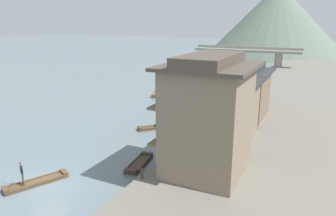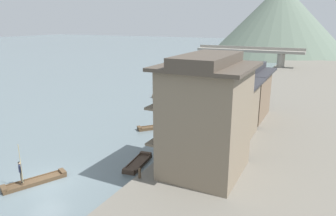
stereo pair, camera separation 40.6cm
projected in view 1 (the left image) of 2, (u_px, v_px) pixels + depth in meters
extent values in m
plane|color=slate|center=(48.00, 182.00, 23.48)|extent=(400.00, 400.00, 0.00)
cube|color=#6B665B|center=(299.00, 106.00, 42.79)|extent=(18.00, 110.00, 0.78)
cube|color=brown|center=(36.00, 183.00, 23.26)|extent=(2.84, 4.51, 0.21)
cube|color=brown|center=(64.00, 172.00, 24.47)|extent=(0.97, 0.71, 0.19)
cube|color=brown|center=(5.00, 189.00, 21.94)|extent=(0.97, 0.71, 0.19)
cube|color=brown|center=(34.00, 178.00, 23.57)|extent=(1.79, 3.67, 0.08)
cube|color=brown|center=(38.00, 183.00, 22.87)|extent=(1.79, 3.67, 0.08)
cube|color=black|center=(24.00, 182.00, 22.74)|extent=(0.22, 0.23, 0.05)
cylinder|color=#4C473D|center=(23.00, 177.00, 22.62)|extent=(0.11, 0.11, 0.78)
cube|color=black|center=(24.00, 183.00, 22.58)|extent=(0.22, 0.23, 0.05)
cylinder|color=#4C473D|center=(23.00, 178.00, 22.46)|extent=(0.11, 0.11, 0.78)
cube|color=#2D334C|center=(22.00, 169.00, 22.36)|extent=(0.37, 0.36, 0.52)
cylinder|color=#2D334C|center=(23.00, 168.00, 22.59)|extent=(0.08, 0.08, 0.56)
cylinder|color=#2D334C|center=(23.00, 171.00, 22.22)|extent=(0.08, 0.08, 0.56)
sphere|color=#DBB28E|center=(21.00, 164.00, 22.25)|extent=(0.20, 0.20, 0.20)
sphere|color=black|center=(21.00, 164.00, 22.24)|extent=(0.18, 0.18, 0.18)
cylinder|color=tan|center=(22.00, 165.00, 22.01)|extent=(0.04, 0.04, 3.00)
cube|color=#423328|center=(139.00, 164.00, 26.30)|extent=(1.62, 3.87, 0.22)
cube|color=#423328|center=(147.00, 153.00, 27.82)|extent=(1.04, 0.50, 0.20)
cube|color=#423328|center=(131.00, 170.00, 24.67)|extent=(1.04, 0.50, 0.20)
cube|color=#423328|center=(134.00, 161.00, 26.42)|extent=(0.53, 3.23, 0.08)
cube|color=#423328|center=(145.00, 163.00, 26.11)|extent=(0.53, 3.23, 0.08)
cube|color=brown|center=(159.00, 127.00, 35.37)|extent=(3.96, 4.27, 0.23)
cube|color=brown|center=(140.00, 128.00, 34.47)|extent=(0.83, 0.80, 0.21)
cube|color=brown|center=(178.00, 123.00, 36.14)|extent=(0.83, 0.80, 0.21)
cube|color=brown|center=(161.00, 127.00, 34.96)|extent=(3.02, 3.36, 0.08)
cube|color=brown|center=(158.00, 125.00, 35.68)|extent=(3.02, 3.36, 0.08)
ellipsoid|color=brown|center=(159.00, 124.00, 35.28)|extent=(1.34, 1.36, 0.44)
cube|color=#423328|center=(212.00, 81.00, 62.15)|extent=(3.54, 4.02, 0.20)
cube|color=#423328|center=(209.00, 79.00, 64.00)|extent=(0.94, 0.86, 0.18)
cube|color=#423328|center=(216.00, 82.00, 60.20)|extent=(0.94, 0.86, 0.18)
cube|color=#423328|center=(210.00, 81.00, 62.01)|extent=(2.49, 3.04, 0.08)
cube|color=#423328|center=(214.00, 80.00, 62.21)|extent=(2.49, 3.04, 0.08)
ellipsoid|color=brown|center=(212.00, 79.00, 62.05)|extent=(1.52, 1.57, 0.50)
cube|color=#33281E|center=(252.00, 80.00, 63.47)|extent=(1.69, 4.62, 0.28)
cube|color=#33281E|center=(252.00, 77.00, 65.34)|extent=(0.91, 0.50, 0.25)
cube|color=#33281E|center=(251.00, 80.00, 61.45)|extent=(0.91, 0.50, 0.25)
cube|color=#33281E|center=(249.00, 79.00, 63.54)|extent=(0.74, 3.98, 0.08)
cube|color=#33281E|center=(254.00, 79.00, 63.30)|extent=(0.74, 3.98, 0.08)
ellipsoid|color=#4C6B42|center=(252.00, 78.00, 63.36)|extent=(1.05, 1.33, 0.48)
cube|color=brown|center=(155.00, 95.00, 50.58)|extent=(2.00, 3.62, 0.29)
cube|color=brown|center=(157.00, 91.00, 52.06)|extent=(0.84, 0.60, 0.26)
cube|color=brown|center=(154.00, 95.00, 48.96)|extent=(0.84, 0.60, 0.26)
cube|color=brown|center=(153.00, 94.00, 50.57)|extent=(1.10, 2.89, 0.08)
cube|color=brown|center=(158.00, 94.00, 50.49)|extent=(1.10, 2.89, 0.08)
cube|color=brown|center=(224.00, 77.00, 66.40)|extent=(3.80, 1.46, 0.27)
cube|color=brown|center=(232.00, 76.00, 65.88)|extent=(0.48, 0.80, 0.24)
cube|color=brown|center=(216.00, 76.00, 66.79)|extent=(0.48, 0.80, 0.24)
cube|color=brown|center=(224.00, 76.00, 66.70)|extent=(3.18, 0.64, 0.08)
cube|color=brown|center=(224.00, 77.00, 66.01)|extent=(3.18, 0.64, 0.08)
ellipsoid|color=#4C6B42|center=(224.00, 76.00, 66.31)|extent=(1.16, 0.91, 0.41)
cube|color=#7F705B|center=(208.00, 122.00, 22.63)|extent=(5.33, 6.01, 7.80)
cube|color=brown|center=(170.00, 132.00, 24.25)|extent=(0.70, 6.01, 0.16)
cube|color=brown|center=(170.00, 100.00, 23.55)|extent=(0.70, 6.01, 0.16)
cube|color=#4C4238|center=(210.00, 66.00, 21.54)|extent=(6.23, 6.91, 0.24)
cube|color=#4C4238|center=(210.00, 59.00, 21.41)|extent=(3.20, 6.91, 0.70)
cube|color=#7F705B|center=(228.00, 112.00, 29.61)|extent=(4.39, 7.23, 5.20)
cube|color=brown|center=(203.00, 109.00, 30.68)|extent=(0.70, 7.23, 0.16)
cube|color=#2D2D33|center=(230.00, 84.00, 28.87)|extent=(5.29, 8.13, 0.24)
cube|color=#2D2D33|center=(230.00, 79.00, 28.75)|extent=(2.63, 8.13, 0.70)
cube|color=#75604C|center=(247.00, 95.00, 36.55)|extent=(4.29, 6.63, 5.20)
cube|color=brown|center=(226.00, 93.00, 37.61)|extent=(0.70, 6.63, 0.16)
cube|color=#2D2D33|center=(248.00, 72.00, 35.82)|extent=(5.19, 7.53, 0.24)
cube|color=#2D2D33|center=(249.00, 67.00, 35.69)|extent=(2.57, 7.53, 0.70)
cylinder|color=#473828|center=(142.00, 173.00, 22.44)|extent=(0.20, 0.20, 0.76)
cylinder|color=#473828|center=(197.00, 128.00, 31.86)|extent=(0.20, 0.20, 0.80)
cube|color=gray|center=(246.00, 51.00, 78.77)|extent=(26.56, 2.40, 0.60)
cylinder|color=gray|center=(215.00, 58.00, 82.78)|extent=(1.80, 1.80, 4.12)
cylinder|color=gray|center=(278.00, 62.00, 76.03)|extent=(1.80, 1.80, 4.12)
cube|color=gray|center=(247.00, 48.00, 79.46)|extent=(26.56, 0.30, 0.70)
cone|color=#5B6B5B|center=(276.00, 20.00, 108.00)|extent=(47.04, 47.04, 23.94)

